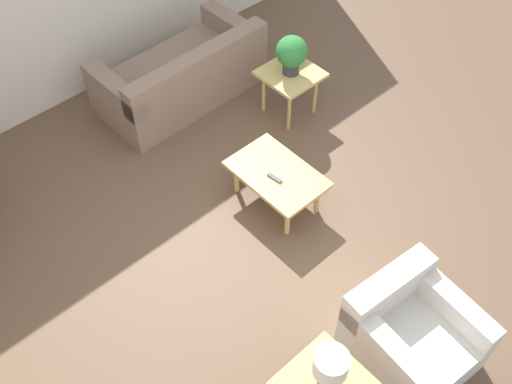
{
  "coord_description": "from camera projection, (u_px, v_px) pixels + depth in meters",
  "views": [
    {
      "loc": [
        -2.41,
        2.52,
        4.6
      ],
      "look_at": [
        0.14,
        0.21,
        0.55
      ],
      "focal_mm": 42.0,
      "sensor_mm": 36.0,
      "label": 1
    }
  ],
  "objects": [
    {
      "name": "coffee_table",
      "position": [
        277.0,
        176.0,
        5.7
      ],
      "size": [
        0.92,
        0.6,
        0.4
      ],
      "color": "tan",
      "rests_on": "ground_plane"
    },
    {
      "name": "sofa",
      "position": [
        182.0,
        76.0,
        6.77
      ],
      "size": [
        0.97,
        1.88,
        0.77
      ],
      "rotation": [
        0.0,
        0.0,
        1.59
      ],
      "color": "gray",
      "rests_on": "ground_plane"
    },
    {
      "name": "table_lamp",
      "position": [
        330.0,
        369.0,
        3.96
      ],
      "size": [
        0.24,
        0.24,
        0.43
      ],
      "color": "red",
      "rests_on": "side_table_lamp"
    },
    {
      "name": "potted_plant",
      "position": [
        292.0,
        53.0,
        6.21
      ],
      "size": [
        0.33,
        0.33,
        0.44
      ],
      "color": "#333338",
      "rests_on": "side_table_plant"
    },
    {
      "name": "remote_control",
      "position": [
        275.0,
        178.0,
        5.6
      ],
      "size": [
        0.16,
        0.06,
        0.02
      ],
      "color": "#4C4C51",
      "rests_on": "coffee_table"
    },
    {
      "name": "side_table_plant",
      "position": [
        290.0,
        78.0,
        6.46
      ],
      "size": [
        0.59,
        0.59,
        0.54
      ],
      "color": "tan",
      "rests_on": "ground_plane"
    },
    {
      "name": "armchair",
      "position": [
        410.0,
        333.0,
        4.71
      ],
      "size": [
        0.97,
        0.91,
        0.73
      ],
      "rotation": [
        0.0,
        0.0,
        -1.67
      ],
      "color": "silver",
      "rests_on": "ground_plane"
    },
    {
      "name": "ground_plane",
      "position": [
        282.0,
        226.0,
        5.76
      ],
      "size": [
        14.0,
        14.0,
        0.0
      ],
      "primitive_type": "plane",
      "color": "brown"
    }
  ]
}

